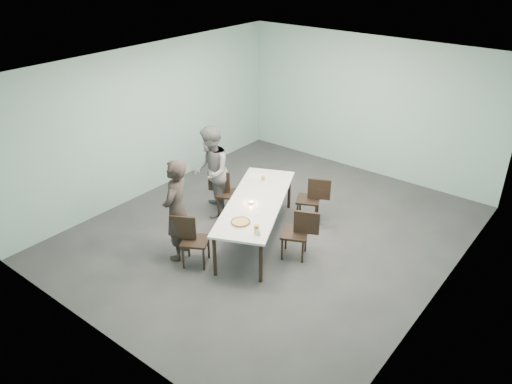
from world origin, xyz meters
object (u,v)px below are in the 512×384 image
Objects in this scene: chair_far_right at (313,197)px; diner_near at (176,210)px; beer_glass at (256,229)px; water_tumbler at (258,232)px; tealight at (251,203)px; amber_tumbler at (263,178)px; chair_near_left at (190,237)px; diner_far at (211,172)px; table at (256,203)px; pizza at (241,222)px; chair_far_left at (225,190)px; side_plate at (253,213)px; chair_near_right at (299,231)px.

chair_far_right is 2.63m from diner_near.
water_tumbler is at bearing -16.95° from beer_glass.
chair_far_right is 1.37m from tealight.
chair_far_right reaches higher than amber_tumbler.
chair_near_left is at bearing -158.62° from water_tumbler.
diner_far is 2.18m from water_tumbler.
tealight reaches higher than table.
pizza is (1.49, -0.93, -0.11)m from diner_far.
beer_glass reaches higher than amber_tumbler.
table is at bearing -44.86° from chair_far_left.
diner_near is (-0.31, 0.03, 0.37)m from chair_near_left.
tealight is (-0.44, -1.27, 0.27)m from chair_far_right.
chair_near_left is 1.00× the size of chair_far_left.
diner_near reaches higher than chair_far_right.
beer_glass is (0.66, -0.83, 0.13)m from table.
water_tumbler is at bearing 19.45° from diner_far.
diner_far is at bearing 158.82° from side_plate.
chair_far_left is 1.64m from diner_near.
chair_far_right is 2.01m from water_tumbler.
table is at bearing -61.12° from amber_tumbler.
tealight is at bearing -16.60° from chair_near_right.
chair_far_left is 0.45m from diner_far.
water_tumbler reaches higher than tealight.
diner_far is 9.73× the size of side_plate.
tealight is at bearing 124.90° from diner_near.
amber_tumbler is (-0.84, -0.42, 0.29)m from chair_far_right.
tealight is (1.02, -0.47, 0.27)m from chair_far_left.
chair_far_right is at bearing 77.22° from diner_far.
tealight is at bearing 134.61° from water_tumbler.
amber_tumbler is (-1.31, 0.73, 0.29)m from chair_near_right.
side_plate is at bearing 25.89° from chair_near_left.
pizza is (-0.65, -0.73, 0.27)m from chair_near_right.
chair_far_right is 10.88× the size of amber_tumbler.
pizza is (-0.18, -1.88, 0.27)m from chair_far_right.
table is at bearing 129.57° from water_tumbler.
pizza is at bearing 167.45° from beer_glass.
beer_glass is at bearing 19.25° from diner_far.
chair_far_left is 10.88× the size of amber_tumbler.
beer_glass is at bearing -7.15° from chair_near_left.
diner_near is 1.96m from amber_tumbler.
diner_near is (-1.12, -2.35, 0.37)m from chair_far_right.
chair_near_left reaches higher than pizza.
chair_far_right reaches higher than side_plate.
amber_tumbler is at bearing 148.71° from diner_near.
tealight is (1.22, -0.33, -0.11)m from diner_far.
table is 0.82m from amber_tumbler.
side_plate is (0.91, 0.85, -0.12)m from diner_near.
chair_far_right is at bearing 26.60° from amber_tumbler.
diner_near is at bearing 144.31° from chair_near_left.
diner_near reaches higher than chair_near_right.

